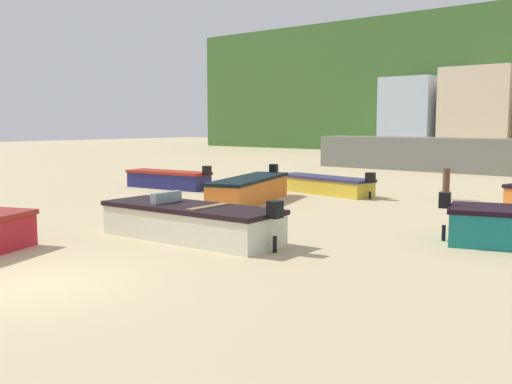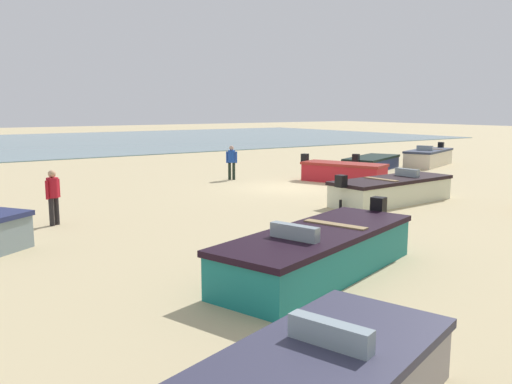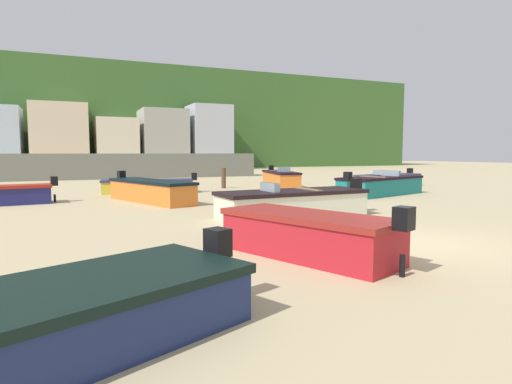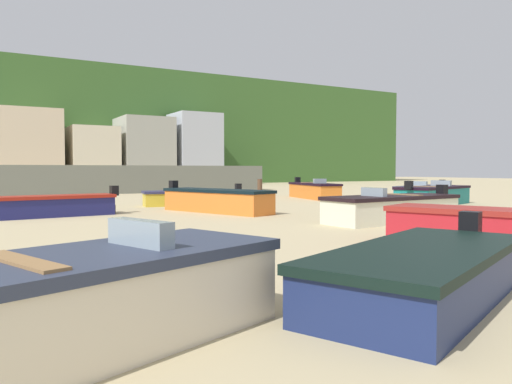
{
  "view_description": "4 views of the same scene",
  "coord_description": "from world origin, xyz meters",
  "px_view_note": "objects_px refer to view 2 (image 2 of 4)",
  "views": [
    {
      "loc": [
        10.35,
        -5.53,
        3.01
      ],
      "look_at": [
        -3.89,
        11.26,
        0.43
      ],
      "focal_mm": 41.83,
      "sensor_mm": 36.0,
      "label": 1
    },
    {
      "loc": [
        13.97,
        17.82,
        3.41
      ],
      "look_at": [
        4.41,
        3.84,
        0.71
      ],
      "focal_mm": 37.4,
      "sensor_mm": 36.0,
      "label": 2
    },
    {
      "loc": [
        -7.48,
        -7.42,
        2.11
      ],
      "look_at": [
        -1.25,
        6.84,
        0.7
      ],
      "focal_mm": 30.1,
      "sensor_mm": 36.0,
      "label": 3
    },
    {
      "loc": [
        -12.93,
        -7.23,
        1.76
      ],
      "look_at": [
        -0.0,
        15.53,
        0.58
      ],
      "focal_mm": 34.77,
      "sensor_mm": 36.0,
      "label": 4
    }
  ],
  "objects_px": {
    "boat_navy_3": "(372,163)",
    "boat_cream_9": "(429,157)",
    "beach_walker_foreground": "(53,193)",
    "beach_walker_distant": "(232,160)",
    "boat_cream_10": "(392,190)",
    "boat_teal_7": "(319,252)",
    "boat_red_0": "(343,172)"
  },
  "relations": [
    {
      "from": "boat_red_0",
      "to": "boat_cream_9",
      "type": "relative_size",
      "value": 0.89
    },
    {
      "from": "boat_teal_7",
      "to": "boat_navy_3",
      "type": "bearing_deg",
      "value": -67.37
    },
    {
      "from": "boat_navy_3",
      "to": "beach_walker_distant",
      "type": "xyz_separation_m",
      "value": [
        8.45,
        -0.94,
        0.58
      ]
    },
    {
      "from": "boat_cream_10",
      "to": "beach_walker_foreground",
      "type": "xyz_separation_m",
      "value": [
        10.98,
        -3.02,
        0.5
      ]
    },
    {
      "from": "boat_cream_10",
      "to": "beach_walker_foreground",
      "type": "bearing_deg",
      "value": -108.91
    },
    {
      "from": "boat_navy_3",
      "to": "boat_cream_9",
      "type": "distance_m",
      "value": 4.42
    },
    {
      "from": "boat_navy_3",
      "to": "beach_walker_foreground",
      "type": "height_order",
      "value": "beach_walker_foreground"
    },
    {
      "from": "beach_walker_foreground",
      "to": "beach_walker_distant",
      "type": "height_order",
      "value": "same"
    },
    {
      "from": "boat_navy_3",
      "to": "boat_cream_10",
      "type": "bearing_deg",
      "value": -65.7
    },
    {
      "from": "boat_cream_10",
      "to": "beach_walker_foreground",
      "type": "relative_size",
      "value": 3.31
    },
    {
      "from": "boat_cream_9",
      "to": "boat_red_0",
      "type": "bearing_deg",
      "value": 84.56
    },
    {
      "from": "boat_cream_9",
      "to": "beach_walker_distant",
      "type": "height_order",
      "value": "beach_walker_distant"
    },
    {
      "from": "boat_navy_3",
      "to": "boat_teal_7",
      "type": "height_order",
      "value": "boat_teal_7"
    },
    {
      "from": "boat_cream_9",
      "to": "boat_cream_10",
      "type": "distance_m",
      "value": 13.46
    },
    {
      "from": "boat_cream_9",
      "to": "beach_walker_foreground",
      "type": "distance_m",
      "value": 22.74
    },
    {
      "from": "boat_navy_3",
      "to": "boat_cream_10",
      "type": "height_order",
      "value": "boat_cream_10"
    },
    {
      "from": "boat_cream_10",
      "to": "boat_navy_3",
      "type": "bearing_deg",
      "value": 133.86
    },
    {
      "from": "boat_teal_7",
      "to": "beach_walker_foreground",
      "type": "xyz_separation_m",
      "value": [
        3.29,
        -7.9,
        0.48
      ]
    },
    {
      "from": "boat_cream_9",
      "to": "beach_walker_distant",
      "type": "distance_m",
      "value": 12.93
    },
    {
      "from": "boat_navy_3",
      "to": "boat_cream_10",
      "type": "xyz_separation_m",
      "value": [
        6.96,
        7.57,
        0.09
      ]
    },
    {
      "from": "boat_cream_9",
      "to": "boat_cream_10",
      "type": "height_order",
      "value": "boat_cream_9"
    },
    {
      "from": "boat_navy_3",
      "to": "boat_teal_7",
      "type": "xyz_separation_m",
      "value": [
        14.64,
        12.44,
        0.11
      ]
    },
    {
      "from": "boat_teal_7",
      "to": "beach_walker_distant",
      "type": "xyz_separation_m",
      "value": [
        -6.19,
        -13.39,
        0.48
      ]
    },
    {
      "from": "boat_teal_7",
      "to": "boat_cream_10",
      "type": "bearing_deg",
      "value": -75.33
    },
    {
      "from": "boat_red_0",
      "to": "beach_walker_distant",
      "type": "height_order",
      "value": "beach_walker_distant"
    },
    {
      "from": "boat_red_0",
      "to": "boat_navy_3",
      "type": "xyz_separation_m",
      "value": [
        -4.65,
        -2.65,
        -0.08
      ]
    },
    {
      "from": "boat_teal_7",
      "to": "beach_walker_foreground",
      "type": "distance_m",
      "value": 8.57
    },
    {
      "from": "beach_walker_foreground",
      "to": "boat_red_0",
      "type": "bearing_deg",
      "value": -23.46
    },
    {
      "from": "beach_walker_foreground",
      "to": "beach_walker_distant",
      "type": "xyz_separation_m",
      "value": [
        -9.49,
        -5.49,
        0.0
      ]
    },
    {
      "from": "boat_cream_9",
      "to": "boat_cream_10",
      "type": "xyz_separation_m",
      "value": [
        11.36,
        7.23,
        -0.03
      ]
    },
    {
      "from": "boat_cream_10",
      "to": "beach_walker_distant",
      "type": "xyz_separation_m",
      "value": [
        1.49,
        -8.51,
        0.5
      ]
    },
    {
      "from": "boat_cream_10",
      "to": "boat_cream_9",
      "type": "bearing_deg",
      "value": 118.92
    }
  ]
}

